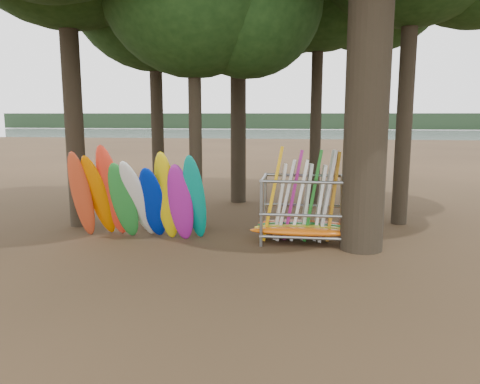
# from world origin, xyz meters

# --- Properties ---
(ground) EXTENTS (120.00, 120.00, 0.00)m
(ground) POSITION_xyz_m (0.00, 0.00, 0.00)
(ground) COLOR #47331E
(ground) RESTS_ON ground
(lake) EXTENTS (160.00, 160.00, 0.00)m
(lake) POSITION_xyz_m (0.00, 60.00, 0.00)
(lake) COLOR gray
(lake) RESTS_ON ground
(far_shore) EXTENTS (160.00, 4.00, 4.00)m
(far_shore) POSITION_xyz_m (0.00, 110.00, 2.00)
(far_shore) COLOR black
(far_shore) RESTS_ON ground
(kayak_row) EXTENTS (4.13, 2.03, 3.07)m
(kayak_row) POSITION_xyz_m (-2.53, 0.55, 1.30)
(kayak_row) COLOR #CD4220
(kayak_row) RESTS_ON ground
(storage_rack) EXTENTS (3.06, 1.53, 2.87)m
(storage_rack) POSITION_xyz_m (2.35, 1.19, 0.93)
(storage_rack) COLOR gray
(storage_rack) RESTS_ON ground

